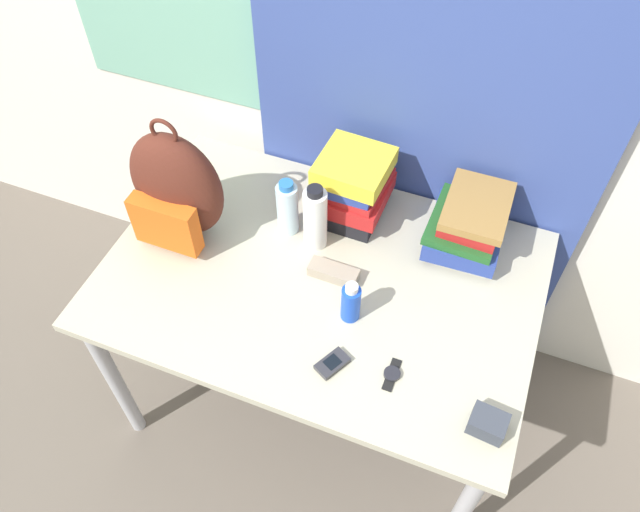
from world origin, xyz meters
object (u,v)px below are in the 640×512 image
Objects in this scene: sports_bottle at (315,218)px; wristwatch at (392,374)px; sunscreen_bottle at (351,302)px; backpack at (176,189)px; book_stack_center at (469,224)px; water_bottle at (287,208)px; camera_pouch at (488,424)px; cell_phone at (332,363)px; book_stack_left at (354,187)px; sunglasses_case at (334,272)px.

wristwatch is (0.36, -0.35, -0.11)m from sports_bottle.
backpack is at bearing 168.82° from sunscreen_bottle.
water_bottle is at bearing -164.89° from book_stack_center.
book_stack_center is 0.61m from camera_pouch.
sunscreen_bottle is (0.29, -0.24, -0.03)m from water_bottle.
camera_pouch is (0.19, -0.58, -0.06)m from book_stack_center.
cell_phone is at bearing -53.39° from water_bottle.
wristwatch is at bearing -98.06° from book_stack_center.
cell_phone is 1.07× the size of camera_pouch.
camera_pouch is at bearing -45.84° from book_stack_left.
sunglasses_case is 1.53× the size of wristwatch.
sunglasses_case is 1.56× the size of camera_pouch.
backpack is 1.09m from camera_pouch.
sunscreen_bottle is at bearing -71.64° from book_stack_left.
book_stack_left is 0.87× the size of book_stack_center.
backpack is at bearing -158.14° from water_bottle.
book_stack_center is (0.37, 0.00, -0.03)m from book_stack_left.
book_stack_left is 1.57× the size of sunglasses_case.
cell_phone is 0.30m from sunglasses_case.
sports_bottle is 0.75m from camera_pouch.
book_stack_left is at bearing 97.16° from sunglasses_case.
book_stack_center is at bearing 108.28° from camera_pouch.
backpack is at bearing -166.17° from sports_bottle.
sunscreen_bottle is (0.13, -0.38, -0.05)m from book_stack_left.
water_bottle is 0.10m from sports_bottle.
water_bottle is 1.96× the size of cell_phone.
sunglasses_case is (-0.09, 0.11, -0.05)m from sunscreen_bottle.
water_bottle is 0.60m from wristwatch.
backpack is 0.88m from book_stack_center.
backpack is 1.60× the size of book_stack_center.
sunglasses_case reaches higher than wristwatch.
wristwatch is (0.16, 0.03, -0.00)m from cell_phone.
cell_phone is 0.69× the size of sunglasses_case.
sunscreen_bottle is (0.60, -0.12, -0.12)m from backpack.
sunscreen_bottle reaches higher than cell_phone.
camera_pouch is at bearing -11.90° from wristwatch.
sports_bottle is 0.17m from sunglasses_case.
sports_bottle is at bearing -12.49° from water_bottle.
sunglasses_case is (0.03, -0.27, -0.10)m from book_stack_left.
wristwatch is at bearing 168.10° from camera_pouch.
sunscreen_bottle reaches higher than camera_pouch.
backpack reaches higher than sunglasses_case.
book_stack_left is at bearing 29.45° from backpack.
backpack is 0.34m from water_bottle.
book_stack_left is 0.81m from camera_pouch.
book_stack_center is 1.89× the size of sunscreen_bottle.
backpack reaches higher than book_stack_left.
cell_phone is at bearing -62.33° from sports_bottle.
sunglasses_case is (-0.33, -0.27, -0.07)m from book_stack_center.
sports_bottle is 0.52m from wristwatch.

